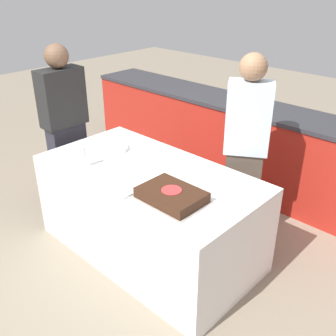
% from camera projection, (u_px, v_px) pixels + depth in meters
% --- Properties ---
extents(ground_plane, '(14.00, 14.00, 0.00)m').
position_uv_depth(ground_plane, '(150.00, 249.00, 3.41)').
color(ground_plane, gray).
extents(back_counter, '(4.40, 0.58, 0.92)m').
position_uv_depth(back_counter, '(253.00, 147.00, 4.20)').
color(back_counter, '#A82319').
rests_on(back_counter, ground_plane).
extents(dining_table, '(1.81, 0.95, 0.76)m').
position_uv_depth(dining_table, '(149.00, 212.00, 3.24)').
color(dining_table, white).
rests_on(dining_table, ground_plane).
extents(cake, '(0.47, 0.35, 0.08)m').
position_uv_depth(cake, '(172.00, 195.00, 2.66)').
color(cake, '#B7B2AD').
rests_on(cake, dining_table).
extents(plate_stack, '(0.23, 0.23, 0.04)m').
position_uv_depth(plate_stack, '(114.00, 148.00, 3.41)').
color(plate_stack, white).
rests_on(plate_stack, dining_table).
extents(wine_glass, '(0.06, 0.06, 0.17)m').
position_uv_depth(wine_glass, '(83.00, 153.00, 3.08)').
color(wine_glass, white).
rests_on(wine_glass, dining_table).
extents(side_plate_near_cake, '(0.21, 0.21, 0.00)m').
position_uv_depth(side_plate_near_cake, '(192.00, 180.00, 2.92)').
color(side_plate_near_cake, white).
rests_on(side_plate_near_cake, dining_table).
extents(side_plate_right_edge, '(0.21, 0.21, 0.00)m').
position_uv_depth(side_plate_right_edge, '(230.00, 199.00, 2.69)').
color(side_plate_right_edge, white).
rests_on(side_plate_right_edge, dining_table).
extents(utensil_pile, '(0.14, 0.09, 0.02)m').
position_uv_depth(utensil_pile, '(121.00, 193.00, 2.74)').
color(utensil_pile, white).
rests_on(utensil_pile, dining_table).
extents(person_cutting_cake, '(0.40, 0.35, 1.62)m').
position_uv_depth(person_cutting_cake, '(245.00, 149.00, 3.21)').
color(person_cutting_cake, '#4C4238').
rests_on(person_cutting_cake, ground_plane).
extents(person_seated_left, '(0.22, 0.42, 1.60)m').
position_uv_depth(person_seated_left, '(65.00, 127.00, 3.72)').
color(person_seated_left, '#282833').
rests_on(person_seated_left, ground_plane).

